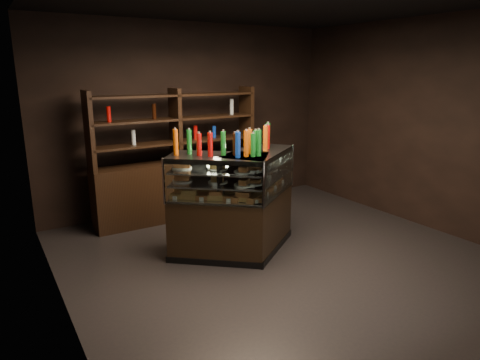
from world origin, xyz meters
The scene contains 7 objects.
ground centered at (0.00, 0.00, 0.00)m, with size 5.00×5.00×0.00m, color black.
room_shell centered at (0.00, 0.00, 1.94)m, with size 5.02×5.02×3.01m.
display_case centered at (-0.37, 0.41, 0.44)m, with size 1.85×1.22×1.30m.
food_display centered at (-0.37, 0.40, 0.96)m, with size 1.55×0.83×0.41m.
bottles_top centered at (-0.37, 0.41, 1.43)m, with size 1.38×0.68×0.30m.
potted_conifer centered at (0.45, 1.02, 0.38)m, with size 0.31×0.31×0.66m.
back_shelving centered at (-0.47, 2.05, 0.60)m, with size 2.59×0.44×2.00m.
Camera 1 is at (-3.00, -3.94, 2.26)m, focal length 32.00 mm.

